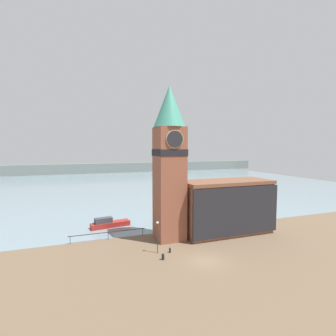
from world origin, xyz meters
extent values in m
plane|color=brown|center=(0.00, 0.00, 0.00)|extent=(160.00, 160.00, 0.00)
cube|color=gray|center=(0.00, 71.44, 0.00)|extent=(160.00, 120.00, 0.00)
cube|color=slate|center=(0.00, 111.44, 2.50)|extent=(180.00, 3.00, 5.00)
cube|color=#232328|center=(-9.68, 11.19, 1.05)|extent=(10.78, 0.08, 0.08)
cylinder|color=#232328|center=(-14.77, 11.19, 0.53)|extent=(0.07, 0.07, 1.05)
cylinder|color=#232328|center=(-9.68, 11.19, 0.53)|extent=(0.07, 0.07, 1.05)
cylinder|color=#232328|center=(-4.59, 11.19, 0.53)|extent=(0.07, 0.07, 1.05)
cube|color=brown|center=(-1.36, 8.45, 7.98)|extent=(3.87, 3.87, 15.95)
cube|color=black|center=(-1.36, 8.45, 12.40)|extent=(3.99, 3.99, 0.90)
cylinder|color=tan|center=(-1.36, 6.46, 14.23)|extent=(2.47, 0.12, 2.47)
cylinder|color=#232328|center=(-1.36, 6.37, 14.23)|extent=(2.25, 0.12, 2.25)
cylinder|color=tan|center=(0.63, 8.45, 14.23)|extent=(0.12, 2.47, 2.47)
cylinder|color=#232328|center=(0.72, 8.45, 14.23)|extent=(0.12, 2.25, 2.25)
cone|color=teal|center=(-1.36, 8.45, 18.82)|extent=(4.44, 4.44, 5.74)
cube|color=#935B42|center=(7.82, 8.13, 3.81)|extent=(13.56, 5.57, 7.61)
cube|color=brown|center=(7.82, 8.13, 7.86)|extent=(13.96, 5.97, 0.50)
cube|color=#232328|center=(7.82, 5.20, 3.96)|extent=(14.06, 0.30, 7.00)
cube|color=maroon|center=(-8.52, 17.14, 0.41)|extent=(6.55, 2.58, 0.82)
cube|color=#38383D|center=(-9.66, 16.96, 1.25)|extent=(2.94, 1.56, 0.85)
cylinder|color=black|center=(-4.57, 2.08, 0.29)|extent=(0.33, 0.33, 0.59)
sphere|color=black|center=(-4.57, 2.08, 0.59)|extent=(0.35, 0.35, 0.35)
cylinder|color=black|center=(-3.07, 3.74, 0.26)|extent=(0.25, 0.25, 0.52)
sphere|color=black|center=(-3.07, 3.74, 0.52)|extent=(0.26, 0.26, 0.26)
cylinder|color=#2D2D33|center=(-4.56, 4.15, 1.88)|extent=(0.10, 0.10, 3.75)
sphere|color=silver|center=(-4.56, 4.15, 3.85)|extent=(0.32, 0.32, 0.32)
camera|label=1|loc=(-14.38, -25.96, 13.13)|focal=28.00mm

